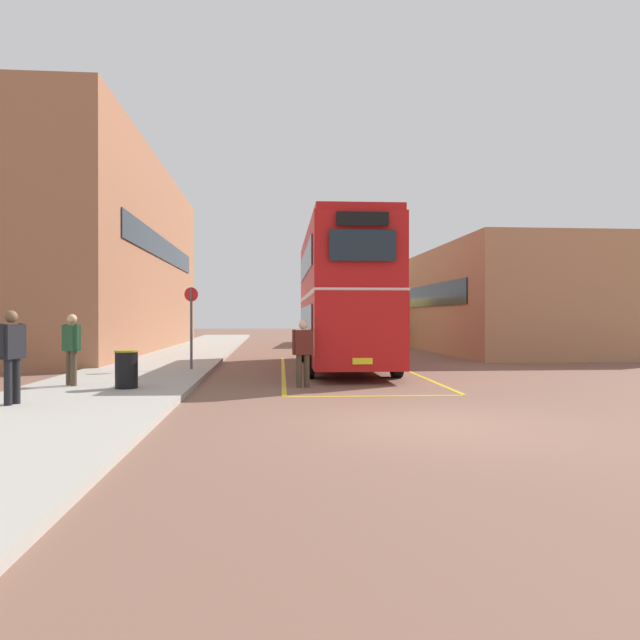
{
  "coord_description": "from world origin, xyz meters",
  "views": [
    {
      "loc": [
        -2.68,
        -9.61,
        1.76
      ],
      "look_at": [
        -0.62,
        14.72,
        1.64
      ],
      "focal_mm": 33.59,
      "sensor_mm": 36.0,
      "label": 1
    }
  ],
  "objects_px": {
    "pedestrian_boarding": "(303,348)",
    "pedestrian_waiting_near": "(71,344)",
    "single_deck_bus": "(344,319)",
    "litter_bin": "(126,369)",
    "double_decker_bus": "(342,295)",
    "bus_stop_sign": "(191,320)",
    "pedestrian_waiting_far": "(12,350)"
  },
  "relations": [
    {
      "from": "litter_bin",
      "to": "bus_stop_sign",
      "type": "relative_size",
      "value": 0.34
    },
    {
      "from": "double_decker_bus",
      "to": "litter_bin",
      "type": "distance_m",
      "value": 8.87
    },
    {
      "from": "single_deck_bus",
      "to": "pedestrian_boarding",
      "type": "xyz_separation_m",
      "value": [
        -4.04,
        -24.22,
        -0.66
      ]
    },
    {
      "from": "single_deck_bus",
      "to": "bus_stop_sign",
      "type": "distance_m",
      "value": 21.53
    },
    {
      "from": "litter_bin",
      "to": "pedestrian_waiting_far",
      "type": "bearing_deg",
      "value": -122.04
    },
    {
      "from": "pedestrian_boarding",
      "to": "pedestrian_waiting_near",
      "type": "distance_m",
      "value": 5.51
    },
    {
      "from": "single_deck_bus",
      "to": "pedestrian_waiting_far",
      "type": "height_order",
      "value": "single_deck_bus"
    },
    {
      "from": "double_decker_bus",
      "to": "pedestrian_waiting_near",
      "type": "relative_size",
      "value": 6.25
    },
    {
      "from": "double_decker_bus",
      "to": "bus_stop_sign",
      "type": "bearing_deg",
      "value": -162.55
    },
    {
      "from": "double_decker_bus",
      "to": "bus_stop_sign",
      "type": "relative_size",
      "value": 4.15
    },
    {
      "from": "pedestrian_waiting_near",
      "to": "pedestrian_waiting_far",
      "type": "bearing_deg",
      "value": -91.59
    },
    {
      "from": "pedestrian_boarding",
      "to": "litter_bin",
      "type": "bearing_deg",
      "value": -166.28
    },
    {
      "from": "litter_bin",
      "to": "double_decker_bus",
      "type": "bearing_deg",
      "value": 48.65
    },
    {
      "from": "pedestrian_waiting_far",
      "to": "litter_bin",
      "type": "distance_m",
      "value": 2.9
    },
    {
      "from": "double_decker_bus",
      "to": "bus_stop_sign",
      "type": "distance_m",
      "value": 5.21
    },
    {
      "from": "single_deck_bus",
      "to": "pedestrian_waiting_near",
      "type": "relative_size",
      "value": 5.3
    },
    {
      "from": "pedestrian_boarding",
      "to": "pedestrian_waiting_far",
      "type": "xyz_separation_m",
      "value": [
        -5.58,
        -3.41,
        0.18
      ]
    },
    {
      "from": "bus_stop_sign",
      "to": "pedestrian_waiting_near",
      "type": "bearing_deg",
      "value": -117.48
    },
    {
      "from": "single_deck_bus",
      "to": "bus_stop_sign",
      "type": "height_order",
      "value": "single_deck_bus"
    },
    {
      "from": "single_deck_bus",
      "to": "litter_bin",
      "type": "relative_size",
      "value": 10.35
    },
    {
      "from": "double_decker_bus",
      "to": "pedestrian_waiting_near",
      "type": "bearing_deg",
      "value": -140.69
    },
    {
      "from": "bus_stop_sign",
      "to": "pedestrian_boarding",
      "type": "bearing_deg",
      "value": -50.57
    },
    {
      "from": "pedestrian_waiting_near",
      "to": "bus_stop_sign",
      "type": "height_order",
      "value": "bus_stop_sign"
    },
    {
      "from": "single_deck_bus",
      "to": "bus_stop_sign",
      "type": "relative_size",
      "value": 3.52
    },
    {
      "from": "single_deck_bus",
      "to": "pedestrian_boarding",
      "type": "height_order",
      "value": "single_deck_bus"
    },
    {
      "from": "double_decker_bus",
      "to": "single_deck_bus",
      "type": "xyz_separation_m",
      "value": [
        2.4,
        18.71,
        -0.87
      ]
    },
    {
      "from": "double_decker_bus",
      "to": "pedestrian_waiting_far",
      "type": "xyz_separation_m",
      "value": [
        -7.23,
        -8.91,
        -1.36
      ]
    },
    {
      "from": "pedestrian_boarding",
      "to": "litter_bin",
      "type": "distance_m",
      "value": 4.21
    },
    {
      "from": "pedestrian_waiting_far",
      "to": "bus_stop_sign",
      "type": "xyz_separation_m",
      "value": [
        2.33,
        7.37,
        0.52
      ]
    },
    {
      "from": "pedestrian_boarding",
      "to": "bus_stop_sign",
      "type": "relative_size",
      "value": 0.66
    },
    {
      "from": "pedestrian_waiting_near",
      "to": "pedestrian_waiting_far",
      "type": "xyz_separation_m",
      "value": [
        -0.08,
        -3.06,
        0.04
      ]
    },
    {
      "from": "pedestrian_boarding",
      "to": "double_decker_bus",
      "type": "bearing_deg",
      "value": 73.36
    }
  ]
}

